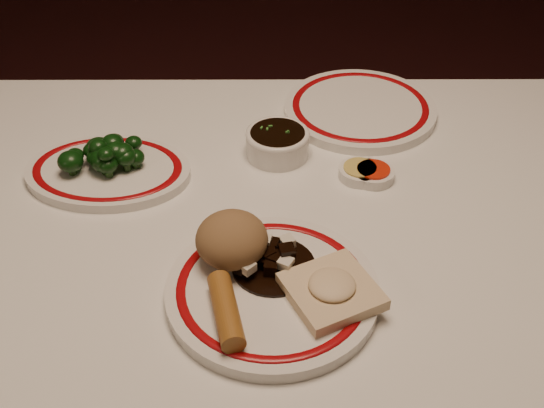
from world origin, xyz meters
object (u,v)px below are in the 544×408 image
at_px(broccoli_plate, 108,171).
at_px(soy_bowl, 277,144).
at_px(rice_mound, 232,240).
at_px(spring_roll, 226,310).
at_px(stirfry_heap, 274,261).
at_px(dining_table, 285,289).
at_px(fried_wonton, 332,290).
at_px(broccoli_pile, 105,155).
at_px(main_plate, 272,291).

distance_m(broccoli_plate, soy_bowl, 0.26).
height_order(rice_mound, spring_roll, rice_mound).
bearing_deg(stirfry_heap, soy_bowl, 88.61).
height_order(dining_table, fried_wonton, fried_wonton).
relative_size(rice_mound, broccoli_plate, 0.34).
height_order(broccoli_plate, broccoli_pile, broccoli_pile).
distance_m(spring_roll, fried_wonton, 0.13).
distance_m(dining_table, main_plate, 0.14).
xyz_separation_m(broccoli_pile, soy_bowl, (0.26, 0.06, -0.02)).
xyz_separation_m(main_plate, soy_bowl, (0.01, 0.31, 0.01)).
height_order(main_plate, fried_wonton, fried_wonton).
bearing_deg(spring_roll, soy_bowl, 67.72).
bearing_deg(main_plate, broccoli_pile, 134.68).
bearing_deg(soy_bowl, spring_roll, -99.90).
height_order(rice_mound, broccoli_pile, rice_mound).
bearing_deg(spring_roll, main_plate, 32.00).
xyz_separation_m(dining_table, fried_wonton, (0.05, -0.12, 0.12)).
distance_m(dining_table, stirfry_heap, 0.14).
bearing_deg(broccoli_plate, rice_mound, -45.57).
distance_m(dining_table, spring_roll, 0.21).
relative_size(dining_table, spring_roll, 11.44).
height_order(main_plate, broccoli_plate, main_plate).
bearing_deg(spring_roll, broccoli_plate, 110.38).
relative_size(spring_roll, soy_bowl, 1.06).
height_order(main_plate, soy_bowl, soy_bowl).
bearing_deg(spring_roll, broccoli_pile, 110.33).
distance_m(broccoli_pile, soy_bowl, 0.26).
bearing_deg(main_plate, soy_bowl, 88.28).
relative_size(spring_roll, broccoli_plate, 0.39).
distance_m(spring_roll, broccoli_pile, 0.36).
bearing_deg(broccoli_plate, dining_table, -29.35).
relative_size(rice_mound, soy_bowl, 0.93).
distance_m(fried_wonton, soy_bowl, 0.33).
bearing_deg(rice_mound, fried_wonton, -28.16).
bearing_deg(dining_table, fried_wonton, -65.74).
bearing_deg(broccoli_plate, broccoli_pile, 71.12).
height_order(rice_mound, fried_wonton, rice_mound).
distance_m(fried_wonton, broccoli_pile, 0.42).
relative_size(dining_table, broccoli_plate, 4.48).
distance_m(stirfry_heap, broccoli_pile, 0.33).
height_order(main_plate, rice_mound, rice_mound).
relative_size(dining_table, broccoli_pile, 9.56).
height_order(main_plate, spring_roll, spring_roll).
distance_m(rice_mound, broccoli_plate, 0.29).
bearing_deg(main_plate, broccoli_plate, 134.74).
bearing_deg(fried_wonton, dining_table, 114.26).
relative_size(fried_wonton, stirfry_heap, 1.27).
relative_size(rice_mound, spring_roll, 0.87).
bearing_deg(fried_wonton, rice_mound, 151.84).
bearing_deg(broccoli_plate, fried_wonton, -39.89).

